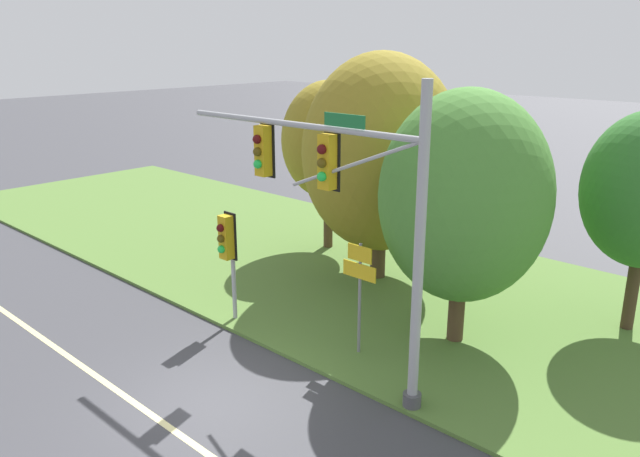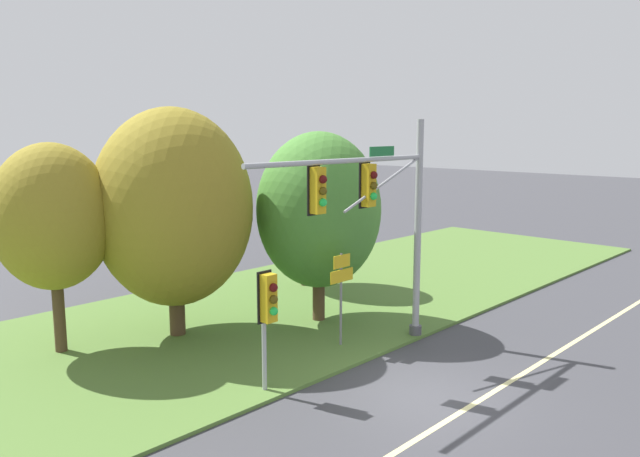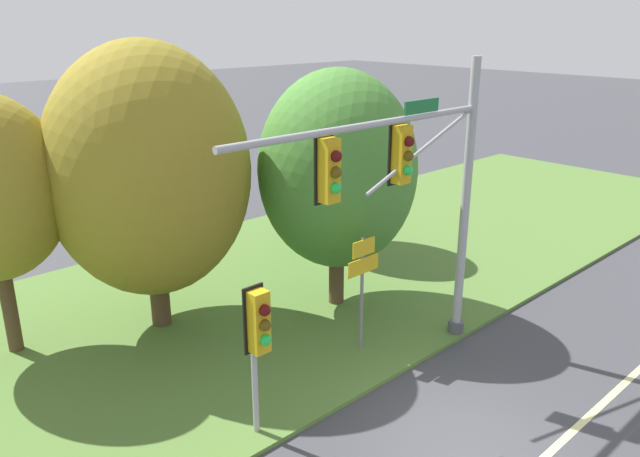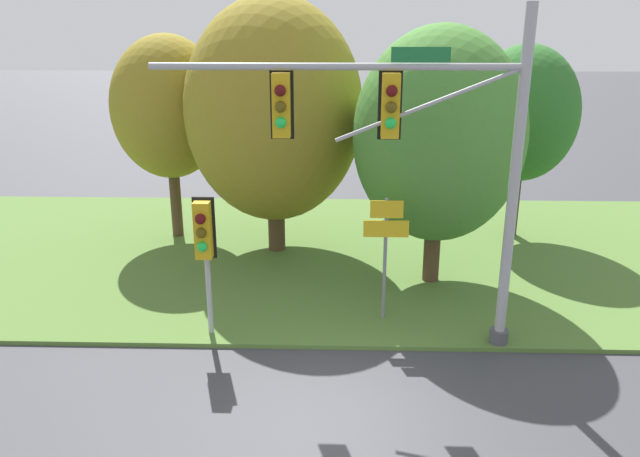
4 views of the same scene
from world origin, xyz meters
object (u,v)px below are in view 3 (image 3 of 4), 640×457
(pedestrian_signal_near_kerb, at_px, (258,331))
(tree_mid_verge, at_px, (324,136))
(traffic_signal_mast, at_px, (416,184))
(route_sign_post, at_px, (363,275))
(tree_left_of_mast, at_px, (148,171))
(tree_behind_signpost, at_px, (337,170))

(pedestrian_signal_near_kerb, relative_size, tree_mid_verge, 0.53)
(traffic_signal_mast, relative_size, route_sign_post, 2.52)
(traffic_signal_mast, relative_size, pedestrian_signal_near_kerb, 2.33)
(traffic_signal_mast, xyz_separation_m, pedestrian_signal_near_kerb, (-4.30, 0.12, -2.05))
(pedestrian_signal_near_kerb, height_order, tree_mid_verge, tree_mid_verge)
(tree_left_of_mast, xyz_separation_m, tree_behind_signpost, (4.32, -2.24, -0.29))
(tree_behind_signpost, xyz_separation_m, tree_mid_verge, (3.13, 3.80, 0.01))
(tree_behind_signpost, distance_m, tree_mid_verge, 4.92)
(traffic_signal_mast, height_order, tree_behind_signpost, traffic_signal_mast)
(tree_left_of_mast, bearing_deg, tree_mid_verge, 11.83)
(tree_mid_verge, bearing_deg, tree_behind_signpost, -129.49)
(pedestrian_signal_near_kerb, distance_m, tree_left_of_mast, 5.92)
(tree_behind_signpost, bearing_deg, pedestrian_signal_near_kerb, -148.08)
(tree_behind_signpost, bearing_deg, tree_left_of_mast, 152.62)
(pedestrian_signal_near_kerb, xyz_separation_m, tree_behind_signpost, (5.28, 3.29, 1.60))
(traffic_signal_mast, distance_m, tree_mid_verge, 8.31)
(pedestrian_signal_near_kerb, bearing_deg, tree_behind_signpost, 31.92)
(traffic_signal_mast, relative_size, tree_behind_signpost, 1.11)
(tree_left_of_mast, height_order, tree_behind_signpost, tree_left_of_mast)
(traffic_signal_mast, distance_m, route_sign_post, 2.66)
(pedestrian_signal_near_kerb, distance_m, tree_behind_signpost, 6.42)
(traffic_signal_mast, bearing_deg, tree_behind_signpost, 73.98)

